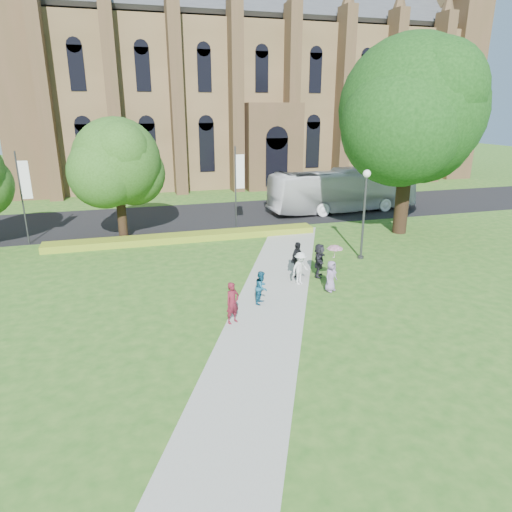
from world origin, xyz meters
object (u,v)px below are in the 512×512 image
object	(u,v)px
streetlamp	(365,204)
tour_coach	(343,190)
large_tree	(411,110)
pedestrian_0	(233,303)

from	to	relation	value
streetlamp	tour_coach	world-z (taller)	streetlamp
large_tree	tour_coach	size ratio (longest dim) A/B	1.02
tour_coach	pedestrian_0	bearing A→B (deg)	139.35
tour_coach	pedestrian_0	xyz separation A→B (m)	(-13.98, -18.23, -0.89)
streetlamp	pedestrian_0	bearing A→B (deg)	-146.22
streetlamp	large_tree	xyz separation A→B (m)	(5.50, 4.50, 5.07)
large_tree	pedestrian_0	xyz separation A→B (m)	(-14.80, -10.72, -7.44)
streetlamp	tour_coach	distance (m)	12.97
tour_coach	large_tree	bearing A→B (deg)	-176.92
tour_coach	pedestrian_0	size ratio (longest dim) A/B	7.29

